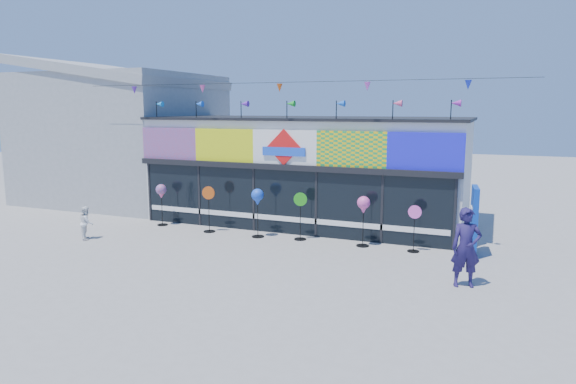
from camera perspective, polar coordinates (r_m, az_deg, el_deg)
The scene contains 12 objects.
ground at distance 15.50m, azimuth -5.30°, elevation -7.42°, with size 80.00×80.00×0.00m, color gray.
kite_shop at distance 20.43m, azimuth 2.33°, elevation 2.55°, with size 16.00×5.70×5.31m.
neighbour_building at distance 26.33m, azimuth -17.86°, elevation 6.16°, with size 8.18×7.20×6.87m.
blue_sign at distance 16.55m, azimuth 19.94°, elevation -3.06°, with size 0.28×1.07×2.12m.
spinner_0 at distance 20.10m, azimuth -13.90°, elevation -0.05°, with size 0.40×0.40×1.59m.
spinner_1 at distance 18.74m, azimuth -8.79°, elevation -1.77°, with size 0.47×0.43×1.67m.
spinner_2 at distance 17.73m, azimuth -3.41°, elevation -0.72°, with size 0.43×0.43×1.71m.
spinner_3 at distance 17.44m, azimuth 1.37°, elevation -2.56°, with size 0.45×0.42×1.63m.
spinner_4 at distance 16.70m, azimuth 8.39°, elevation -1.59°, with size 0.42×0.42×1.65m.
spinner_5 at distance 16.47m, azimuth 13.84°, elevation -3.84°, with size 0.41×0.38×1.48m.
adult_man at distance 13.64m, azimuth 19.18°, elevation -5.86°, with size 0.73×0.48×2.01m, color #1E1647.
child at distance 18.92m, azimuth -21.47°, elevation -3.18°, with size 0.55×0.32×1.14m, color white.
Camera 1 is at (6.91, -13.14, 4.46)m, focal length 32.00 mm.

